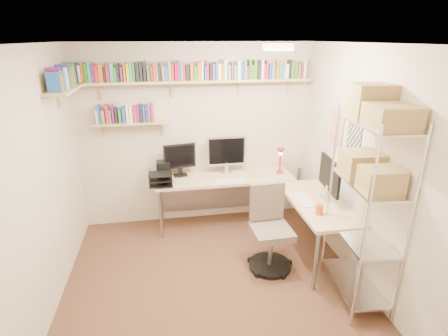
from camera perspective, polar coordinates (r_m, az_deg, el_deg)
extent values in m
plane|color=#4C2F20|center=(4.12, -1.93, -17.63)|extent=(3.20, 3.20, 0.00)
cube|color=beige|center=(4.91, -4.55, 5.15)|extent=(3.20, 0.04, 2.50)
cube|color=beige|center=(3.66, -27.85, -2.73)|extent=(0.04, 3.00, 2.50)
cube|color=beige|center=(4.01, 21.10, 0.24)|extent=(0.04, 3.00, 2.50)
cube|color=beige|center=(2.19, 3.35, -15.82)|extent=(3.20, 0.04, 2.50)
cube|color=white|center=(3.24, -2.48, 19.68)|extent=(3.20, 3.00, 0.04)
cube|color=white|center=(4.38, 17.93, 6.39)|extent=(0.01, 0.30, 0.42)
cube|color=silver|center=(4.06, 20.38, 4.27)|extent=(0.01, 0.28, 0.38)
cylinder|color=#FFEAC6|center=(3.60, 8.86, 18.91)|extent=(0.30, 0.30, 0.06)
cube|color=tan|center=(4.64, -4.67, 13.95)|extent=(3.05, 0.25, 0.03)
cube|color=tan|center=(4.33, -24.35, 11.77)|extent=(0.25, 1.00, 0.03)
cube|color=tan|center=(4.75, -14.85, 7.12)|extent=(0.95, 0.20, 0.02)
cube|color=tan|center=(4.76, -19.60, 12.17)|extent=(0.03, 0.20, 0.20)
cube|color=tan|center=(4.69, -8.46, 13.01)|extent=(0.03, 0.20, 0.20)
cube|color=tan|center=(4.80, 2.62, 13.37)|extent=(0.03, 0.20, 0.20)
cube|color=tan|center=(5.00, 10.71, 13.33)|extent=(0.03, 0.20, 0.20)
cube|color=teal|center=(4.72, -23.31, 14.18)|extent=(0.03, 0.12, 0.24)
cube|color=#2253B1|center=(4.72, -22.93, 14.13)|extent=(0.02, 0.12, 0.23)
cube|color=white|center=(4.71, -22.45, 14.03)|extent=(0.04, 0.12, 0.20)
cube|color=#C26E16|center=(4.70, -22.01, 14.26)|extent=(0.03, 0.12, 0.23)
cube|color=#347D29|center=(4.69, -21.55, 14.24)|extent=(0.03, 0.14, 0.22)
cube|color=teal|center=(4.69, -21.02, 14.44)|extent=(0.04, 0.12, 0.24)
cube|color=#6C1F75|center=(4.68, -20.51, 14.38)|extent=(0.02, 0.15, 0.22)
cube|color=#C1193B|center=(4.67, -20.01, 14.27)|extent=(0.04, 0.15, 0.20)
cube|color=#C26E16|center=(4.67, -19.40, 14.43)|extent=(0.04, 0.14, 0.21)
cube|color=black|center=(4.66, -18.84, 14.24)|extent=(0.03, 0.14, 0.17)
cube|color=#C1193B|center=(4.65, -18.39, 14.37)|extent=(0.04, 0.12, 0.19)
cube|color=teal|center=(4.65, -17.77, 14.64)|extent=(0.04, 0.13, 0.22)
cube|color=#347D29|center=(4.64, -17.23, 14.40)|extent=(0.03, 0.15, 0.17)
cube|color=black|center=(4.64, -16.85, 14.68)|extent=(0.03, 0.15, 0.21)
cube|color=#6C1F75|center=(4.64, -16.34, 14.49)|extent=(0.03, 0.15, 0.17)
cube|color=#C26E16|center=(4.63, -15.93, 14.89)|extent=(0.02, 0.13, 0.23)
cube|color=gold|center=(4.63, -15.40, 14.78)|extent=(0.03, 0.11, 0.21)
cube|color=teal|center=(4.62, -14.93, 14.88)|extent=(0.03, 0.12, 0.22)
cube|color=#347D29|center=(4.62, -14.52, 14.97)|extent=(0.02, 0.12, 0.23)
cube|color=black|center=(4.62, -13.94, 15.01)|extent=(0.04, 0.12, 0.23)
cube|color=black|center=(4.61, -13.39, 15.08)|extent=(0.03, 0.13, 0.23)
cube|color=black|center=(4.61, -12.81, 15.16)|extent=(0.03, 0.15, 0.24)
cube|color=#347D29|center=(4.61, -12.22, 14.94)|extent=(0.03, 0.12, 0.20)
cube|color=#C1193B|center=(4.61, -11.70, 14.86)|extent=(0.03, 0.14, 0.18)
cube|color=#C26E16|center=(4.61, -11.26, 15.09)|extent=(0.03, 0.11, 0.21)
cube|color=#7B6359|center=(4.61, -10.91, 15.23)|extent=(0.02, 0.14, 0.23)
cube|color=black|center=(4.61, -10.52, 15.13)|extent=(0.03, 0.11, 0.21)
cube|color=#7B6359|center=(4.61, -9.89, 15.04)|extent=(0.04, 0.13, 0.19)
cube|color=#2253B1|center=(4.61, -9.32, 15.01)|extent=(0.04, 0.11, 0.18)
cube|color=gold|center=(4.61, -8.85, 15.41)|extent=(0.03, 0.11, 0.24)
cube|color=#C1193B|center=(4.61, -8.40, 15.19)|extent=(0.03, 0.11, 0.20)
cube|color=#C1193B|center=(4.61, -7.85, 15.32)|extent=(0.03, 0.12, 0.22)
cube|color=#6C1F75|center=(4.61, -7.45, 15.50)|extent=(0.03, 0.14, 0.24)
cube|color=teal|center=(4.61, -6.99, 15.46)|extent=(0.02, 0.12, 0.23)
cube|color=#C1193B|center=(4.62, -6.60, 15.39)|extent=(0.03, 0.11, 0.22)
cube|color=black|center=(4.62, -5.99, 15.25)|extent=(0.04, 0.11, 0.19)
cube|color=#C26E16|center=(4.62, -5.32, 15.32)|extent=(0.04, 0.13, 0.20)
cube|color=#347D29|center=(4.63, -4.70, 15.19)|extent=(0.04, 0.12, 0.17)
cube|color=#C26E16|center=(4.63, -4.10, 15.45)|extent=(0.04, 0.12, 0.21)
cube|color=white|center=(4.63, -3.62, 15.60)|extent=(0.02, 0.14, 0.23)
cube|color=#2253B1|center=(4.64, -3.12, 15.28)|extent=(0.02, 0.14, 0.18)
cube|color=#C1193B|center=(4.64, -2.75, 15.65)|extent=(0.03, 0.13, 0.24)
cube|color=black|center=(4.65, -2.23, 15.42)|extent=(0.03, 0.13, 0.20)
cube|color=#7B6359|center=(4.65, -1.78, 15.42)|extent=(0.02, 0.13, 0.20)
cube|color=#2253B1|center=(4.66, -1.35, 15.58)|extent=(0.03, 0.14, 0.22)
cube|color=white|center=(4.67, -0.82, 15.47)|extent=(0.04, 0.12, 0.20)
cube|color=#C26E16|center=(4.67, -0.31, 15.49)|extent=(0.03, 0.13, 0.20)
cube|color=white|center=(4.68, 0.17, 15.77)|extent=(0.03, 0.13, 0.25)
cube|color=teal|center=(4.69, 0.77, 15.38)|extent=(0.03, 0.13, 0.18)
cube|color=#C1193B|center=(4.69, 1.28, 15.58)|extent=(0.03, 0.12, 0.21)
cube|color=teal|center=(4.70, 1.77, 15.40)|extent=(0.03, 0.11, 0.18)
cube|color=white|center=(4.71, 2.35, 15.67)|extent=(0.04, 0.15, 0.23)
cube|color=#2253B1|center=(4.72, 2.92, 15.52)|extent=(0.03, 0.12, 0.20)
cube|color=teal|center=(4.73, 3.35, 15.60)|extent=(0.03, 0.14, 0.22)
cube|color=#C1193B|center=(4.74, 3.70, 15.33)|extent=(0.02, 0.14, 0.17)
cube|color=#347D29|center=(4.74, 4.16, 15.78)|extent=(0.03, 0.14, 0.25)
cube|color=#347D29|center=(4.75, 4.53, 15.39)|extent=(0.03, 0.13, 0.18)
cube|color=#347D29|center=(4.76, 5.05, 15.74)|extent=(0.04, 0.12, 0.24)
cube|color=black|center=(4.77, 5.63, 15.68)|extent=(0.04, 0.12, 0.23)
cube|color=white|center=(4.78, 6.14, 15.76)|extent=(0.03, 0.14, 0.25)
cube|color=#C1193B|center=(4.80, 6.53, 15.40)|extent=(0.03, 0.12, 0.19)
cube|color=#C1193B|center=(4.80, 6.93, 15.66)|extent=(0.03, 0.12, 0.23)
cube|color=#2253B1|center=(4.82, 7.42, 15.43)|extent=(0.03, 0.12, 0.19)
cube|color=teal|center=(4.83, 7.84, 15.41)|extent=(0.03, 0.13, 0.19)
cube|color=#C1193B|center=(4.84, 8.23, 15.31)|extent=(0.02, 0.13, 0.18)
cube|color=#C26E16|center=(4.85, 8.65, 15.68)|extent=(0.03, 0.11, 0.24)
cube|color=teal|center=(4.86, 9.10, 15.54)|extent=(0.03, 0.11, 0.22)
cube|color=teal|center=(4.87, 9.50, 15.25)|extent=(0.03, 0.15, 0.17)
cube|color=white|center=(4.89, 10.01, 15.32)|extent=(0.04, 0.14, 0.19)
cube|color=black|center=(4.90, 10.56, 15.61)|extent=(0.02, 0.11, 0.24)
cube|color=#347D29|center=(4.91, 10.92, 15.45)|extent=(0.03, 0.14, 0.21)
cube|color=#347D29|center=(4.93, 11.46, 15.44)|extent=(0.04, 0.13, 0.22)
cube|color=#C26E16|center=(4.95, 12.00, 15.30)|extent=(0.03, 0.13, 0.20)
cube|color=#6C1F75|center=(4.96, 12.41, 15.33)|extent=(0.03, 0.13, 0.20)
cube|color=white|center=(4.97, 12.79, 15.54)|extent=(0.03, 0.15, 0.24)
cube|color=#2253B1|center=(3.90, -26.08, 12.44)|extent=(0.13, 0.03, 0.20)
cube|color=#6C1F75|center=(3.93, -25.99, 12.80)|extent=(0.13, 0.02, 0.24)
cube|color=#C26E16|center=(3.97, -25.76, 12.42)|extent=(0.12, 0.04, 0.17)
cube|color=#347D29|center=(4.02, -25.61, 12.68)|extent=(0.13, 0.04, 0.20)
cube|color=#2253B1|center=(4.07, -25.46, 12.98)|extent=(0.13, 0.04, 0.23)
cube|color=white|center=(4.11, -25.31, 12.98)|extent=(0.12, 0.02, 0.21)
cube|color=white|center=(4.15, -25.16, 13.08)|extent=(0.15, 0.04, 0.22)
cube|color=#6C1F75|center=(4.19, -25.02, 13.25)|extent=(0.12, 0.04, 0.23)
cube|color=#347D29|center=(4.24, -24.81, 12.95)|extent=(0.13, 0.03, 0.17)
cube|color=#2253B1|center=(4.27, -24.77, 13.46)|extent=(0.15, 0.02, 0.24)
cube|color=#2253B1|center=(4.31, -24.58, 13.15)|extent=(0.11, 0.04, 0.18)
cube|color=#7B6359|center=(4.36, -24.44, 13.26)|extent=(0.11, 0.04, 0.19)
cube|color=#C26E16|center=(4.40, -24.31, 13.44)|extent=(0.14, 0.04, 0.20)
cube|color=#347D29|center=(4.44, -24.21, 13.73)|extent=(0.14, 0.04, 0.24)
cube|color=#C1193B|center=(4.49, -24.02, 13.37)|extent=(0.13, 0.04, 0.17)
cube|color=#347D29|center=(4.53, -23.94, 13.73)|extent=(0.12, 0.03, 0.22)
cube|color=#2253B1|center=(4.57, -23.81, 13.84)|extent=(0.12, 0.03, 0.22)
cube|color=black|center=(4.62, -23.70, 13.95)|extent=(0.14, 0.03, 0.23)
cube|color=#2253B1|center=(4.65, -23.59, 13.94)|extent=(0.11, 0.03, 0.22)
cube|color=#6C1F75|center=(4.69, -23.44, 13.72)|extent=(0.14, 0.04, 0.17)
cube|color=gold|center=(4.74, -23.34, 13.97)|extent=(0.13, 0.02, 0.21)
cube|color=white|center=(4.79, -19.97, 7.89)|extent=(0.03, 0.12, 0.17)
cube|color=#2253B1|center=(4.78, -19.65, 8.29)|extent=(0.03, 0.14, 0.24)
cube|color=#7B6359|center=(4.77, -19.07, 7.95)|extent=(0.04, 0.15, 0.17)
cube|color=#C1193B|center=(4.76, -18.48, 8.40)|extent=(0.04, 0.13, 0.24)
cube|color=#7B6359|center=(4.76, -18.02, 8.08)|extent=(0.02, 0.13, 0.18)
cube|color=#6C1F75|center=(4.75, -17.62, 8.46)|extent=(0.02, 0.13, 0.24)
cube|color=black|center=(4.75, -17.15, 8.29)|extent=(0.03, 0.13, 0.20)
cube|color=#347D29|center=(4.74, -16.59, 8.17)|extent=(0.03, 0.12, 0.18)
cube|color=#2253B1|center=(4.74, -16.00, 8.34)|extent=(0.04, 0.14, 0.20)
cube|color=white|center=(4.73, -15.44, 8.54)|extent=(0.03, 0.15, 0.22)
cube|color=white|center=(4.73, -14.91, 8.52)|extent=(0.04, 0.15, 0.21)
cube|color=#C1193B|center=(4.72, -14.29, 8.54)|extent=(0.04, 0.12, 0.21)
cube|color=#6C1F75|center=(4.72, -13.82, 8.65)|extent=(0.03, 0.13, 0.22)
cube|color=black|center=(4.71, -13.33, 8.72)|extent=(0.04, 0.13, 0.23)
cube|color=#2253B1|center=(4.71, -12.89, 8.65)|extent=(0.02, 0.14, 0.21)
cube|color=#6C1F75|center=(4.71, -12.46, 8.70)|extent=(0.02, 0.15, 0.21)
cube|color=teal|center=(4.71, -12.12, 8.93)|extent=(0.02, 0.12, 0.25)
cube|color=#C1193B|center=(4.71, -11.64, 8.88)|extent=(0.03, 0.15, 0.23)
cube|color=beige|center=(4.86, 0.06, -1.57)|extent=(1.90, 0.60, 0.04)
cube|color=beige|center=(4.28, 15.02, -5.52)|extent=(0.60, 1.30, 0.04)
cylinder|color=gray|center=(4.73, -10.29, -7.52)|extent=(0.04, 0.04, 0.70)
cylinder|color=gray|center=(5.18, -10.31, -4.95)|extent=(0.04, 0.04, 0.70)
cylinder|color=gray|center=(5.54, 11.93, -3.32)|extent=(0.04, 0.04, 0.70)
cylinder|color=gray|center=(3.90, 14.73, -14.54)|extent=(0.04, 0.04, 0.70)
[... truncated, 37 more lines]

